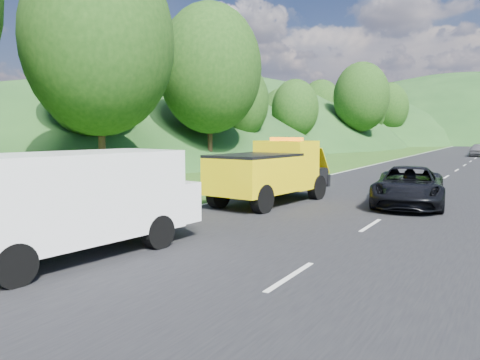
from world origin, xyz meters
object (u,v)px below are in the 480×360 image
Objects in this scene: tow_truck at (271,172)px; white_van at (72,199)px; suitcase at (94,214)px; passing_suv at (408,206)px; woman at (160,221)px; child at (112,241)px.

white_van is (-0.27, -9.71, 0.08)m from tow_truck.
tow_truck is at bearing 64.54° from suitcase.
white_van reaches higher than passing_suv.
passing_suv is at bearing -30.44° from woman.
woman is 1.62× the size of child.
child is 0.19× the size of passing_suv.
woman is (-1.21, 4.51, -1.39)m from white_van.
suitcase is at bearing 140.01° from woman.
child is 2.89m from suitcase.
suitcase reaches higher than child.
passing_suv is (5.66, 10.24, 0.00)m from child.
child is at bearing -89.20° from tow_truck.
passing_suv is (4.96, 2.16, -1.31)m from tow_truck.
suitcase is 0.10× the size of passing_suv.
tow_truck is at bearing -5.12° from woman.
tow_truck is 11.82× the size of suitcase.
suitcase is at bearing -109.76° from tow_truck.
suitcase is at bearing -141.34° from passing_suv.
woman reaches higher than suitcase.
woman is 9.78m from passing_suv.
white_van is at bearing -122.26° from passing_suv.
tow_truck reaches higher than woman.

